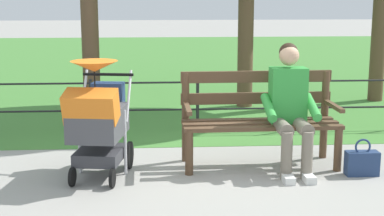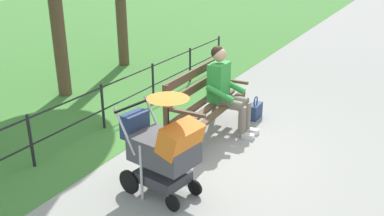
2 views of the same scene
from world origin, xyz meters
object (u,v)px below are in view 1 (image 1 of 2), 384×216
park_bench (259,115)px  stroller (98,118)px  person_on_bench (290,104)px  handbag (362,163)px

park_bench → stroller: 1.66m
person_on_bench → stroller: bearing=4.2°
park_bench → person_on_bench: size_ratio=1.26×
park_bench → person_on_bench: bearing=140.7°
person_on_bench → handbag: 0.90m
park_bench → handbag: size_ratio=4.35×
stroller → handbag: size_ratio=3.11×
park_bench → person_on_bench: person_on_bench is taller
stroller → handbag: 2.61m
handbag → stroller: bearing=-2.0°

